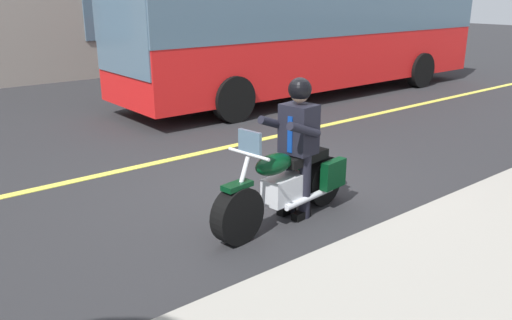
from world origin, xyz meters
TOP-DOWN VIEW (x-y plane):
  - ground_plane at (0.00, 0.00)m, footprint 80.00×80.00m
  - lane_center_stripe at (0.00, -2.00)m, footprint 60.00×0.16m
  - motorcycle_main at (0.51, 1.00)m, footprint 2.22×0.78m
  - rider_main at (0.33, 0.97)m, footprint 0.67×0.61m
  - bus_far at (-5.58, -4.69)m, footprint 11.05×2.70m

SIDE VIEW (x-z plane):
  - ground_plane at x=0.00m, z-range 0.00..0.00m
  - lane_center_stripe at x=0.00m, z-range 0.00..0.01m
  - motorcycle_main at x=0.51m, z-range -0.18..1.08m
  - rider_main at x=0.33m, z-range 0.17..1.91m
  - bus_far at x=-5.58m, z-range 0.22..3.52m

